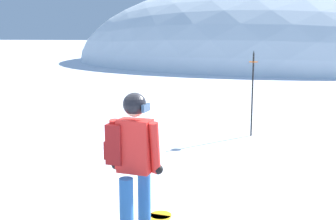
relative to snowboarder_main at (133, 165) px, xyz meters
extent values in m
ellipsoid|color=white|center=(4.24, 35.93, -0.92)|extent=(37.12, 33.41, 14.17)
cylinder|color=orange|center=(0.14, 0.77, -0.91)|extent=(0.28, 0.28, 0.02)
cylinder|color=#235699|center=(0.07, 0.23, -0.48)|extent=(0.15, 0.15, 0.82)
cylinder|color=#235699|center=(0.00, -0.24, -0.48)|extent=(0.15, 0.15, 0.82)
cube|color=red|center=(0.03, -0.01, 0.22)|extent=(0.39, 0.27, 0.58)
cylinder|color=red|center=(-0.20, 0.03, 0.22)|extent=(0.12, 0.19, 0.57)
cylinder|color=red|center=(0.26, -0.04, 0.22)|extent=(0.12, 0.19, 0.57)
sphere|color=black|center=(-0.21, 0.07, -0.03)|extent=(0.11, 0.11, 0.11)
sphere|color=black|center=(0.28, 0.00, -0.03)|extent=(0.11, 0.11, 0.11)
cube|color=maroon|center=(-0.17, 0.02, 0.24)|extent=(0.22, 0.30, 0.44)
cube|color=maroon|center=(-0.27, 0.04, 0.16)|extent=(0.09, 0.21, 0.20)
sphere|color=beige|center=(0.03, -0.01, 0.64)|extent=(0.21, 0.21, 0.21)
sphere|color=black|center=(0.03, -0.01, 0.67)|extent=(0.25, 0.25, 0.25)
cube|color=navy|center=(0.16, -0.02, 0.64)|extent=(0.05, 0.17, 0.08)
cylinder|color=black|center=(1.24, 5.57, 0.02)|extent=(0.04, 0.04, 1.88)
cylinder|color=orange|center=(1.24, 5.57, 0.79)|extent=(0.20, 0.20, 0.02)
cone|color=black|center=(1.24, 5.57, 1.01)|extent=(0.04, 0.04, 0.08)
camera|label=1|loc=(1.26, -4.37, 1.41)|focal=46.22mm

